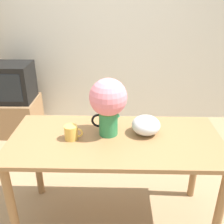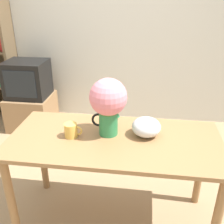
{
  "view_description": "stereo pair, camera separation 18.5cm",
  "coord_description": "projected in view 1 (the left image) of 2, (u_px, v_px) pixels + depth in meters",
  "views": [
    {
      "loc": [
        0.19,
        -1.65,
        1.75
      ],
      "look_at": [
        0.14,
        0.02,
        0.96
      ],
      "focal_mm": 42.0,
      "sensor_mm": 36.0,
      "label": 1
    },
    {
      "loc": [
        0.37,
        -1.64,
        1.75
      ],
      "look_at": [
        0.14,
        0.02,
        0.96
      ],
      "focal_mm": 42.0,
      "sensor_mm": 36.0,
      "label": 2
    }
  ],
  "objects": [
    {
      "name": "flower_vase",
      "position": [
        108.0,
        102.0,
        1.82
      ],
      "size": [
        0.26,
        0.26,
        0.42
      ],
      "color": "#2D844C",
      "rests_on": "table"
    },
    {
      "name": "wall_back",
      "position": [
        105.0,
        26.0,
        3.43
      ],
      "size": [
        8.0,
        0.05,
        2.6
      ],
      "color": "silver",
      "rests_on": "ground_plane"
    },
    {
      "name": "white_bowl",
      "position": [
        146.0,
        125.0,
        1.9
      ],
      "size": [
        0.21,
        0.21,
        0.14
      ],
      "color": "silver",
      "rests_on": "table"
    },
    {
      "name": "tv_stand",
      "position": [
        17.0,
        115.0,
        3.47
      ],
      "size": [
        0.56,
        0.54,
        0.45
      ],
      "color": "#8E6B47",
      "rests_on": "ground_plane"
    },
    {
      "name": "coffee_mug",
      "position": [
        72.0,
        133.0,
        1.84
      ],
      "size": [
        0.13,
        0.09,
        0.1
      ],
      "color": "gold",
      "rests_on": "table"
    },
    {
      "name": "table",
      "position": [
        115.0,
        151.0,
        1.92
      ],
      "size": [
        1.52,
        0.71,
        0.78
      ],
      "color": "olive",
      "rests_on": "ground_plane"
    },
    {
      "name": "tv_set",
      "position": [
        11.0,
        82.0,
        3.27
      ],
      "size": [
        0.52,
        0.44,
        0.47
      ],
      "color": "black",
      "rests_on": "tv_stand"
    },
    {
      "name": "ground_plane",
      "position": [
        95.0,
        214.0,
        2.24
      ],
      "size": [
        12.0,
        12.0,
        0.0
      ],
      "primitive_type": "plane",
      "color": "#9E7F5B"
    }
  ]
}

